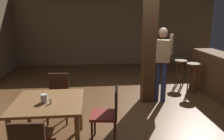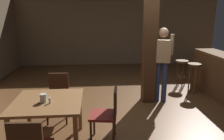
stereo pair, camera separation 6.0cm
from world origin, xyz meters
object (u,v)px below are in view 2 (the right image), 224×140
at_px(dining_table, 48,107).
at_px(bar_counter, 215,74).
at_px(chair_east, 108,112).
at_px(bar_stool_near, 194,71).
at_px(standing_person, 162,60).
at_px(bar_stool_mid, 182,67).
at_px(chair_north, 58,94).
at_px(salt_shaker, 50,100).
at_px(napkin_cup, 43,98).

bearing_deg(dining_table, bar_counter, 27.38).
bearing_deg(chair_east, bar_counter, 34.02).
bearing_deg(bar_stool_near, standing_person, -154.09).
distance_m(standing_person, bar_stool_mid, 1.53).
distance_m(chair_east, chair_north, 1.24).
distance_m(bar_counter, bar_stool_near, 0.51).
distance_m(dining_table, salt_shaker, 0.20).
distance_m(napkin_cup, salt_shaker, 0.12).
xyz_separation_m(chair_north, bar_stool_near, (3.25, 1.19, 0.08)).
bearing_deg(dining_table, napkin_cup, -131.41).
bearing_deg(bar_counter, bar_stool_mid, 127.03).
xyz_separation_m(salt_shaker, bar_counter, (3.70, 2.05, -0.25)).
bearing_deg(chair_north, bar_counter, 15.83).
bearing_deg(bar_stool_mid, napkin_cup, -139.67).
xyz_separation_m(chair_east, salt_shaker, (-0.86, -0.14, 0.28)).
bearing_deg(napkin_cup, bar_counter, 27.73).
distance_m(chair_north, napkin_cup, 0.98).
height_order(dining_table, bar_counter, bar_counter).
xyz_separation_m(dining_table, bar_stool_near, (3.26, 2.07, -0.05)).
relative_size(chair_north, salt_shaker, 10.38).
xyz_separation_m(chair_east, bar_stool_near, (2.35, 2.04, 0.08)).
distance_m(salt_shaker, standing_person, 2.77).
height_order(bar_stool_near, bar_stool_mid, bar_stool_near).
relative_size(dining_table, standing_person, 0.59).
bearing_deg(salt_shaker, chair_east, 9.07).
height_order(dining_table, standing_person, standing_person).
relative_size(salt_shaker, bar_stool_near, 0.11).
height_order(chair_north, salt_shaker, chair_north).
height_order(salt_shaker, standing_person, standing_person).
distance_m(chair_east, bar_counter, 3.43).
distance_m(napkin_cup, bar_stool_near, 3.94).
bearing_deg(bar_stool_mid, chair_east, -130.49).
bearing_deg(bar_stool_near, dining_table, -147.56).
bearing_deg(napkin_cup, bar_stool_near, 32.73).
bearing_deg(napkin_cup, chair_north, 86.50).
relative_size(napkin_cup, bar_counter, 0.07).
xyz_separation_m(standing_person, bar_stool_mid, (0.95, 1.12, -0.45)).
bearing_deg(napkin_cup, standing_person, 35.47).
distance_m(dining_table, bar_counter, 4.23).
height_order(salt_shaker, bar_counter, bar_counter).
height_order(dining_table, chair_east, chair_east).
distance_m(chair_east, salt_shaker, 0.91).
height_order(dining_table, bar_stool_mid, dining_table).
height_order(dining_table, napkin_cup, napkin_cup).
bearing_deg(bar_stool_near, chair_east, -138.93).
distance_m(chair_north, salt_shaker, 1.03).
bearing_deg(bar_counter, dining_table, -152.62).
relative_size(bar_counter, bar_stool_near, 2.16).
relative_size(chair_east, bar_stool_near, 1.13).
distance_m(chair_north, standing_person, 2.39).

